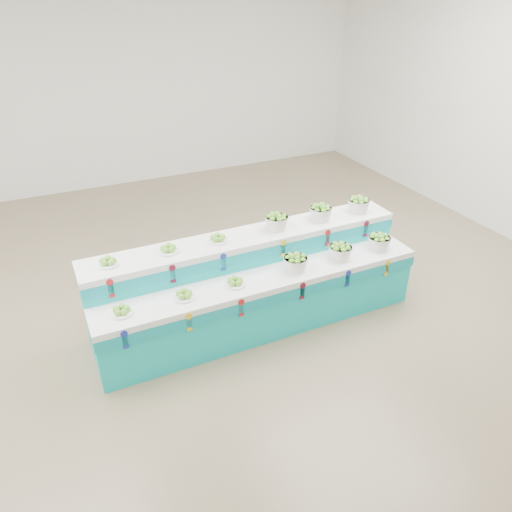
# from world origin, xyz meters

# --- Properties ---
(ground) EXTENTS (10.00, 10.00, 0.00)m
(ground) POSITION_xyz_m (0.00, 0.00, 0.00)
(ground) COLOR #716249
(ground) RESTS_ON ground
(back_wall) EXTENTS (10.00, 0.00, 10.00)m
(back_wall) POSITION_xyz_m (0.00, 5.00, 2.00)
(back_wall) COLOR silver
(back_wall) RESTS_ON ground
(display_stand) EXTENTS (3.78, 0.99, 1.02)m
(display_stand) POSITION_xyz_m (0.51, -0.17, 0.51)
(display_stand) COLOR #11C1C0
(display_stand) RESTS_ON ground
(plate_lower_left) EXTENTS (0.22, 0.22, 0.09)m
(plate_lower_left) POSITION_xyz_m (-1.04, -0.41, 0.77)
(plate_lower_left) COLOR white
(plate_lower_left) RESTS_ON display_stand
(plate_lower_mid) EXTENTS (0.22, 0.22, 0.09)m
(plate_lower_mid) POSITION_xyz_m (-0.41, -0.41, 0.77)
(plate_lower_mid) COLOR white
(plate_lower_mid) RESTS_ON display_stand
(plate_lower_right) EXTENTS (0.22, 0.22, 0.09)m
(plate_lower_right) POSITION_xyz_m (0.16, -0.41, 0.77)
(plate_lower_right) COLOR white
(plate_lower_right) RESTS_ON display_stand
(basket_lower_left) EXTENTS (0.27, 0.27, 0.20)m
(basket_lower_left) POSITION_xyz_m (0.89, -0.40, 0.82)
(basket_lower_left) COLOR silver
(basket_lower_left) RESTS_ON display_stand
(basket_lower_mid) EXTENTS (0.27, 0.27, 0.20)m
(basket_lower_mid) POSITION_xyz_m (1.48, -0.40, 0.82)
(basket_lower_mid) COLOR silver
(basket_lower_mid) RESTS_ON display_stand
(basket_lower_right) EXTENTS (0.27, 0.27, 0.20)m
(basket_lower_right) POSITION_xyz_m (2.03, -0.40, 0.82)
(basket_lower_right) COLOR silver
(basket_lower_right) RESTS_ON display_stand
(plate_upper_left) EXTENTS (0.22, 0.22, 0.09)m
(plate_upper_left) POSITION_xyz_m (-1.04, 0.06, 1.07)
(plate_upper_left) COLOR white
(plate_upper_left) RESTS_ON display_stand
(plate_upper_mid) EXTENTS (0.22, 0.22, 0.09)m
(plate_upper_mid) POSITION_xyz_m (-0.41, 0.06, 1.07)
(plate_upper_mid) COLOR white
(plate_upper_mid) RESTS_ON display_stand
(plate_upper_right) EXTENTS (0.22, 0.22, 0.09)m
(plate_upper_right) POSITION_xyz_m (0.16, 0.06, 1.07)
(plate_upper_right) COLOR white
(plate_upper_right) RESTS_ON display_stand
(basket_upper_left) EXTENTS (0.27, 0.27, 0.20)m
(basket_upper_left) POSITION_xyz_m (0.88, 0.06, 1.12)
(basket_upper_left) COLOR silver
(basket_upper_left) RESTS_ON display_stand
(basket_upper_mid) EXTENTS (0.27, 0.27, 0.20)m
(basket_upper_mid) POSITION_xyz_m (1.48, 0.06, 1.12)
(basket_upper_mid) COLOR silver
(basket_upper_mid) RESTS_ON display_stand
(basket_upper_right) EXTENTS (0.27, 0.27, 0.20)m
(basket_upper_right) POSITION_xyz_m (2.03, 0.07, 1.12)
(basket_upper_right) COLOR silver
(basket_upper_right) RESTS_ON display_stand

